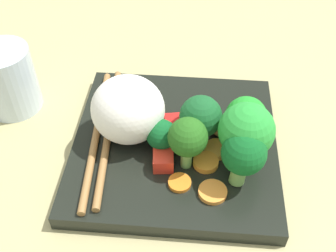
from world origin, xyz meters
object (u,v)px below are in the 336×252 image
square_plate (175,145)px  chopstick_pair (103,131)px  drinking_glass (8,80)px  rice_mound (128,110)px  carrot_slice_4 (180,183)px  broccoli_floret_4 (244,154)px

square_plate → chopstick_pair: 8.80cm
chopstick_pair → square_plate: bearing=84.9°
drinking_glass → square_plate: bearing=71.9°
rice_mound → chopstick_pair: (0.18, -3.25, -3.57)cm
rice_mound → drinking_glass: size_ratio=0.97×
drinking_glass → carrot_slice_4: bearing=58.9°
broccoli_floret_4 → drinking_glass: 31.60cm
square_plate → chopstick_pair: size_ratio=1.08×
chopstick_pair → drinking_glass: (-6.62, -13.12, 2.03)cm
square_plate → carrot_slice_4: size_ratio=9.55×
rice_mound → broccoli_floret_4: size_ratio=1.24×
carrot_slice_4 → drinking_glass: 26.41cm
rice_mound → drinking_glass: bearing=-111.4°
square_plate → broccoli_floret_4: size_ratio=3.52×
carrot_slice_4 → chopstick_pair: size_ratio=0.11×
carrot_slice_4 → square_plate: bearing=-173.6°
carrot_slice_4 → chopstick_pair: 11.71cm
broccoli_floret_4 → rice_mound: bearing=-116.1°
square_plate → rice_mound: bearing=-97.1°
broccoli_floret_4 → chopstick_pair: size_ratio=0.31×
square_plate → carrot_slice_4: bearing=6.4°
carrot_slice_4 → chopstick_pair: (-6.98, -9.41, 0.19)cm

